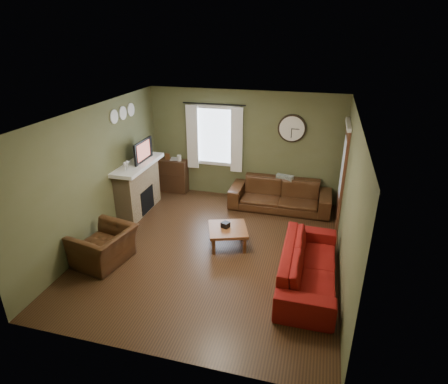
% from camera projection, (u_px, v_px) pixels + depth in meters
% --- Properties ---
extents(floor, '(4.60, 5.20, 0.00)m').
position_uv_depth(floor, '(213.00, 250.00, 7.12)').
color(floor, '#372213').
rests_on(floor, ground).
extents(ceiling, '(4.60, 5.20, 0.00)m').
position_uv_depth(ceiling, '(212.00, 114.00, 6.06)').
color(ceiling, white).
rests_on(ceiling, ground).
extents(wall_left, '(0.00, 5.20, 2.60)m').
position_uv_depth(wall_left, '(97.00, 175.00, 7.13)').
color(wall_left, brown).
rests_on(wall_left, ground).
extents(wall_right, '(0.00, 5.20, 2.60)m').
position_uv_depth(wall_right, '(349.00, 202.00, 6.04)').
color(wall_right, brown).
rests_on(wall_right, ground).
extents(wall_back, '(4.60, 0.00, 2.60)m').
position_uv_depth(wall_back, '(244.00, 146.00, 8.89)').
color(wall_back, brown).
rests_on(wall_back, ground).
extents(wall_front, '(4.60, 0.00, 2.60)m').
position_uv_depth(wall_front, '(148.00, 273.00, 4.29)').
color(wall_front, brown).
rests_on(wall_front, ground).
extents(fireplace, '(0.40, 1.40, 1.10)m').
position_uv_depth(fireplace, '(138.00, 189.00, 8.41)').
color(fireplace, tan).
rests_on(fireplace, floor).
extents(firebox, '(0.04, 0.60, 0.55)m').
position_uv_depth(firebox, '(147.00, 200.00, 8.46)').
color(firebox, black).
rests_on(firebox, fireplace).
extents(mantel, '(0.58, 1.60, 0.08)m').
position_uv_depth(mantel, '(137.00, 164.00, 8.16)').
color(mantel, white).
rests_on(mantel, fireplace).
extents(tv, '(0.08, 0.60, 0.35)m').
position_uv_depth(tv, '(140.00, 153.00, 8.20)').
color(tv, black).
rests_on(tv, mantel).
extents(tv_screen, '(0.02, 0.62, 0.36)m').
position_uv_depth(tv_screen, '(143.00, 151.00, 8.16)').
color(tv_screen, '#994C3F').
rests_on(tv_screen, mantel).
extents(medallion_left, '(0.28, 0.28, 0.03)m').
position_uv_depth(medallion_left, '(114.00, 117.00, 7.45)').
color(medallion_left, white).
rests_on(medallion_left, wall_left).
extents(medallion_mid, '(0.28, 0.28, 0.03)m').
position_uv_depth(medallion_mid, '(123.00, 113.00, 7.76)').
color(medallion_mid, white).
rests_on(medallion_mid, wall_left).
extents(medallion_right, '(0.28, 0.28, 0.03)m').
position_uv_depth(medallion_right, '(131.00, 110.00, 8.07)').
color(medallion_right, white).
rests_on(medallion_right, wall_left).
extents(window_pane, '(1.00, 0.02, 1.30)m').
position_uv_depth(window_pane, '(215.00, 136.00, 8.95)').
color(window_pane, silver).
rests_on(window_pane, wall_back).
extents(curtain_rod, '(0.03, 0.03, 1.50)m').
position_uv_depth(curtain_rod, '(214.00, 104.00, 8.55)').
color(curtain_rod, black).
rests_on(curtain_rod, wall_back).
extents(curtain_left, '(0.28, 0.04, 1.55)m').
position_uv_depth(curtain_left, '(192.00, 137.00, 9.01)').
color(curtain_left, white).
rests_on(curtain_left, wall_back).
extents(curtain_right, '(0.28, 0.04, 1.55)m').
position_uv_depth(curtain_right, '(237.00, 141.00, 8.75)').
color(curtain_right, white).
rests_on(curtain_right, wall_back).
extents(wall_clock, '(0.64, 0.06, 0.64)m').
position_uv_depth(wall_clock, '(292.00, 129.00, 8.38)').
color(wall_clock, white).
rests_on(wall_clock, wall_back).
extents(door, '(0.05, 0.90, 2.10)m').
position_uv_depth(door, '(342.00, 176.00, 7.79)').
color(door, brown).
rests_on(door, floor).
extents(bookshelf, '(0.71, 0.30, 0.84)m').
position_uv_depth(bookshelf, '(174.00, 176.00, 9.51)').
color(bookshelf, '#3A2214').
rests_on(bookshelf, floor).
extents(book, '(0.23, 0.28, 0.02)m').
position_uv_depth(book, '(170.00, 155.00, 9.34)').
color(book, brown).
rests_on(book, bookshelf).
extents(sofa_brown, '(2.29, 0.90, 0.67)m').
position_uv_depth(sofa_brown, '(280.00, 195.00, 8.63)').
color(sofa_brown, '#3A2010').
rests_on(sofa_brown, floor).
extents(pillow_left, '(0.37, 0.16, 0.36)m').
position_uv_depth(pillow_left, '(286.00, 182.00, 8.78)').
color(pillow_left, gray).
rests_on(pillow_left, sofa_brown).
extents(pillow_right, '(0.40, 0.21, 0.38)m').
position_uv_depth(pillow_right, '(284.00, 182.00, 8.76)').
color(pillow_right, gray).
rests_on(pillow_right, sofa_brown).
extents(sofa_red, '(0.87, 2.23, 0.65)m').
position_uv_depth(sofa_red, '(309.00, 266.00, 6.10)').
color(sofa_red, maroon).
rests_on(sofa_red, floor).
extents(armchair, '(1.03, 1.13, 0.64)m').
position_uv_depth(armchair, '(104.00, 246.00, 6.64)').
color(armchair, '#3A2010').
rests_on(armchair, floor).
extents(coffee_table, '(0.91, 0.91, 0.38)m').
position_uv_depth(coffee_table, '(228.00, 237.00, 7.19)').
color(coffee_table, brown).
rests_on(coffee_table, floor).
extents(tissue_box, '(0.18, 0.18, 0.11)m').
position_uv_depth(tissue_box, '(225.00, 226.00, 7.14)').
color(tissue_box, black).
rests_on(tissue_box, coffee_table).
extents(wine_glass_a, '(0.07, 0.07, 0.20)m').
position_uv_depth(wine_glass_a, '(125.00, 167.00, 7.62)').
color(wine_glass_a, white).
rests_on(wine_glass_a, mantel).
extents(wine_glass_b, '(0.07, 0.07, 0.19)m').
position_uv_depth(wine_glass_b, '(127.00, 165.00, 7.71)').
color(wine_glass_b, white).
rests_on(wine_glass_b, mantel).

